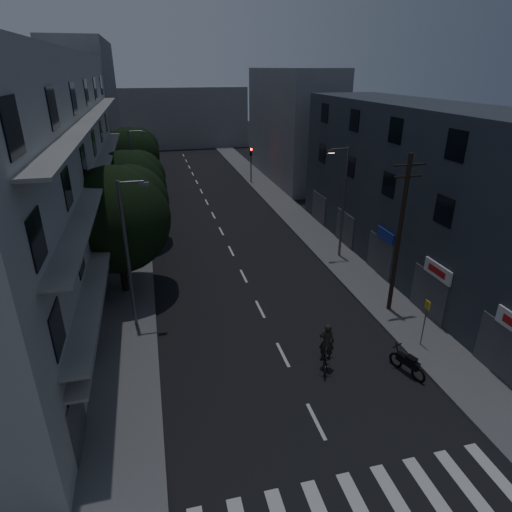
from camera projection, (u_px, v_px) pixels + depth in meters
name	position (u px, v px, depth m)	size (l,w,h in m)	color
ground	(220.00, 229.00, 37.63)	(160.00, 160.00, 0.00)	black
sidewalk_left	(132.00, 236.00, 35.94)	(3.00, 90.00, 0.15)	#565659
sidewalk_right	(301.00, 222.00, 39.26)	(3.00, 90.00, 0.15)	#565659
lane_markings	(210.00, 208.00, 43.17)	(0.15, 60.50, 0.01)	beige
building_left	(41.00, 176.00, 25.93)	(7.00, 36.00, 14.00)	#A8A7A3
building_right	(424.00, 192.00, 28.30)	(6.19, 28.00, 11.00)	#2A2F39
building_far_left	(89.00, 113.00, 52.14)	(6.00, 20.00, 16.00)	slate
building_far_right	(291.00, 125.00, 52.74)	(6.00, 20.00, 13.00)	slate
building_far_end	(177.00, 117.00, 75.53)	(24.00, 8.00, 10.00)	slate
tree_near	(117.00, 215.00, 25.16)	(6.38, 6.38, 7.87)	black
tree_mid	(128.00, 186.00, 32.70)	(5.94, 5.94, 7.31)	black
tree_far	(131.00, 154.00, 44.76)	(5.94, 5.94, 7.35)	black
traffic_signal_far_right	(251.00, 158.00, 51.27)	(0.28, 0.37, 4.10)	black
traffic_signal_far_left	(140.00, 165.00, 47.63)	(0.28, 0.37, 4.10)	black
street_lamp_left_near	(129.00, 249.00, 21.70)	(1.51, 0.25, 8.00)	#5B5F63
street_lamp_right	(342.00, 198.00, 30.25)	(1.51, 0.25, 8.00)	#5A5D62
street_lamp_left_far	(134.00, 171.00, 37.88)	(1.51, 0.25, 8.00)	slate
utility_pole	(399.00, 233.00, 23.07)	(1.80, 0.24, 9.00)	black
bus_stop_sign	(426.00, 315.00, 21.05)	(0.06, 0.35, 2.52)	#595B60
motorcycle	(407.00, 364.00, 19.74)	(0.90, 1.96, 1.31)	black
cyclist	(326.00, 353.00, 19.97)	(1.33, 2.03, 2.43)	black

